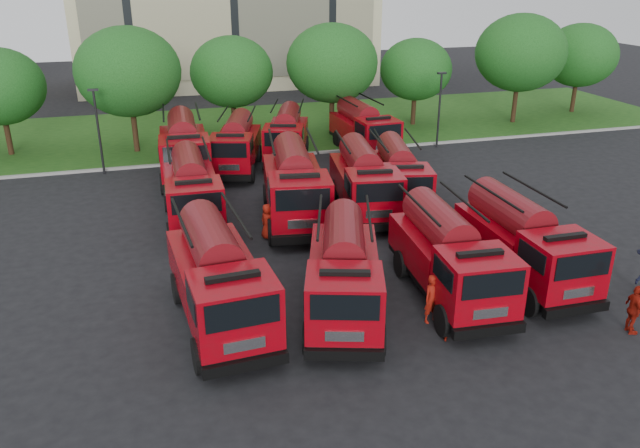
{
  "coord_description": "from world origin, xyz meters",
  "views": [
    {
      "loc": [
        -7.5,
        -20.95,
        11.52
      ],
      "look_at": [
        -0.92,
        1.73,
        1.8
      ],
      "focal_mm": 35.0,
      "sensor_mm": 36.0,
      "label": 1
    }
  ],
  "objects_px": {
    "fire_truck_6": "(364,180)",
    "firefighter_0": "(431,321)",
    "fire_truck_10": "(287,135)",
    "firefighter_4": "(268,238)",
    "fire_truck_1": "(344,272)",
    "firefighter_5": "(469,237)",
    "fire_truck_2": "(449,256)",
    "fire_truck_8": "(184,148)",
    "fire_truck_5": "(295,185)",
    "fire_truck_0": "(219,278)",
    "fire_truck_11": "(364,128)",
    "fire_truck_9": "(236,144)",
    "fire_truck_7": "(398,175)",
    "fire_truck_3": "(523,241)",
    "firefighter_2": "(629,332)",
    "firefighter_1": "(454,340)",
    "fire_truck_4": "(192,190)",
    "firefighter_3": "(638,293)"
  },
  "relations": [
    {
      "from": "fire_truck_6",
      "to": "firefighter_0",
      "type": "relative_size",
      "value": 4.26
    },
    {
      "from": "fire_truck_10",
      "to": "firefighter_4",
      "type": "bearing_deg",
      "value": -89.01
    },
    {
      "from": "fire_truck_1",
      "to": "fire_truck_10",
      "type": "relative_size",
      "value": 1.02
    },
    {
      "from": "firefighter_5",
      "to": "fire_truck_2",
      "type": "bearing_deg",
      "value": 52.27
    },
    {
      "from": "fire_truck_8",
      "to": "fire_truck_2",
      "type": "bearing_deg",
      "value": -62.02
    },
    {
      "from": "fire_truck_5",
      "to": "fire_truck_8",
      "type": "height_order",
      "value": "fire_truck_5"
    },
    {
      "from": "fire_truck_0",
      "to": "fire_truck_11",
      "type": "xyz_separation_m",
      "value": [
        12.17,
        19.12,
        -0.08
      ]
    },
    {
      "from": "fire_truck_8",
      "to": "fire_truck_10",
      "type": "xyz_separation_m",
      "value": [
        6.66,
        2.1,
        -0.21
      ]
    },
    {
      "from": "fire_truck_2",
      "to": "fire_truck_9",
      "type": "height_order",
      "value": "fire_truck_2"
    },
    {
      "from": "fire_truck_10",
      "to": "firefighter_5",
      "type": "height_order",
      "value": "fire_truck_10"
    },
    {
      "from": "fire_truck_0",
      "to": "fire_truck_7",
      "type": "relative_size",
      "value": 1.06
    },
    {
      "from": "fire_truck_1",
      "to": "fire_truck_11",
      "type": "distance_m",
      "value": 21.26
    },
    {
      "from": "firefighter_0",
      "to": "firefighter_4",
      "type": "distance_m",
      "value": 9.62
    },
    {
      "from": "fire_truck_7",
      "to": "fire_truck_9",
      "type": "height_order",
      "value": "fire_truck_9"
    },
    {
      "from": "fire_truck_1",
      "to": "fire_truck_2",
      "type": "xyz_separation_m",
      "value": [
        4.15,
        0.17,
        0.02
      ]
    },
    {
      "from": "fire_truck_8",
      "to": "fire_truck_10",
      "type": "relative_size",
      "value": 1.09
    },
    {
      "from": "fire_truck_5",
      "to": "fire_truck_7",
      "type": "bearing_deg",
      "value": 16.24
    },
    {
      "from": "fire_truck_3",
      "to": "fire_truck_8",
      "type": "distance_m",
      "value": 20.59
    },
    {
      "from": "fire_truck_1",
      "to": "fire_truck_3",
      "type": "xyz_separation_m",
      "value": [
        7.54,
        0.56,
        0.03
      ]
    },
    {
      "from": "fire_truck_2",
      "to": "firefighter_2",
      "type": "relative_size",
      "value": 4.16
    },
    {
      "from": "fire_truck_10",
      "to": "firefighter_5",
      "type": "xyz_separation_m",
      "value": [
        5.11,
        -14.8,
        -1.59
      ]
    },
    {
      "from": "fire_truck_5",
      "to": "fire_truck_7",
      "type": "distance_m",
      "value": 5.76
    },
    {
      "from": "fire_truck_2",
      "to": "firefighter_1",
      "type": "bearing_deg",
      "value": -106.94
    },
    {
      "from": "fire_truck_8",
      "to": "firefighter_4",
      "type": "relative_size",
      "value": 4.77
    },
    {
      "from": "fire_truck_5",
      "to": "firefighter_1",
      "type": "bearing_deg",
      "value": -69.4
    },
    {
      "from": "fire_truck_1",
      "to": "fire_truck_0",
      "type": "bearing_deg",
      "value": -170.49
    },
    {
      "from": "fire_truck_2",
      "to": "fire_truck_9",
      "type": "relative_size",
      "value": 1.0
    },
    {
      "from": "firefighter_1",
      "to": "firefighter_5",
      "type": "xyz_separation_m",
      "value": [
        4.71,
        7.64,
        0.0
      ]
    },
    {
      "from": "fire_truck_9",
      "to": "fire_truck_10",
      "type": "bearing_deg",
      "value": 39.13
    },
    {
      "from": "fire_truck_4",
      "to": "firefighter_3",
      "type": "bearing_deg",
      "value": -36.16
    },
    {
      "from": "fire_truck_8",
      "to": "fire_truck_11",
      "type": "distance_m",
      "value": 12.13
    },
    {
      "from": "fire_truck_8",
      "to": "firefighter_4",
      "type": "height_order",
      "value": "fire_truck_8"
    },
    {
      "from": "firefighter_2",
      "to": "fire_truck_4",
      "type": "bearing_deg",
      "value": 57.44
    },
    {
      "from": "fire_truck_5",
      "to": "firefighter_3",
      "type": "height_order",
      "value": "fire_truck_5"
    },
    {
      "from": "fire_truck_5",
      "to": "firefighter_4",
      "type": "relative_size",
      "value": 4.92
    },
    {
      "from": "fire_truck_5",
      "to": "fire_truck_8",
      "type": "xyz_separation_m",
      "value": [
        -4.58,
        8.4,
        -0.01
      ]
    },
    {
      "from": "firefighter_2",
      "to": "firefighter_4",
      "type": "bearing_deg",
      "value": 56.58
    },
    {
      "from": "fire_truck_2",
      "to": "fire_truck_6",
      "type": "bearing_deg",
      "value": 94.53
    },
    {
      "from": "fire_truck_1",
      "to": "fire_truck_11",
      "type": "height_order",
      "value": "fire_truck_11"
    },
    {
      "from": "fire_truck_5",
      "to": "fire_truck_6",
      "type": "bearing_deg",
      "value": 11.42
    },
    {
      "from": "fire_truck_6",
      "to": "firefighter_3",
      "type": "distance_m",
      "value": 13.32
    },
    {
      "from": "fire_truck_1",
      "to": "fire_truck_10",
      "type": "distance_m",
      "value": 19.84
    },
    {
      "from": "fire_truck_3",
      "to": "firefighter_0",
      "type": "bearing_deg",
      "value": -156.38
    },
    {
      "from": "fire_truck_4",
      "to": "firefighter_2",
      "type": "bearing_deg",
      "value": -45.57
    },
    {
      "from": "fire_truck_3",
      "to": "fire_truck_11",
      "type": "height_order",
      "value": "fire_truck_3"
    },
    {
      "from": "fire_truck_0",
      "to": "fire_truck_8",
      "type": "distance_m",
      "value": 16.94
    },
    {
      "from": "fire_truck_4",
      "to": "firefighter_2",
      "type": "xyz_separation_m",
      "value": [
        13.29,
        -14.25,
        -1.65
      ]
    },
    {
      "from": "fire_truck_1",
      "to": "fire_truck_11",
      "type": "relative_size",
      "value": 1.03
    },
    {
      "from": "fire_truck_3",
      "to": "fire_truck_7",
      "type": "height_order",
      "value": "fire_truck_3"
    },
    {
      "from": "firefighter_3",
      "to": "fire_truck_7",
      "type": "bearing_deg",
      "value": -100.64
    }
  ]
}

